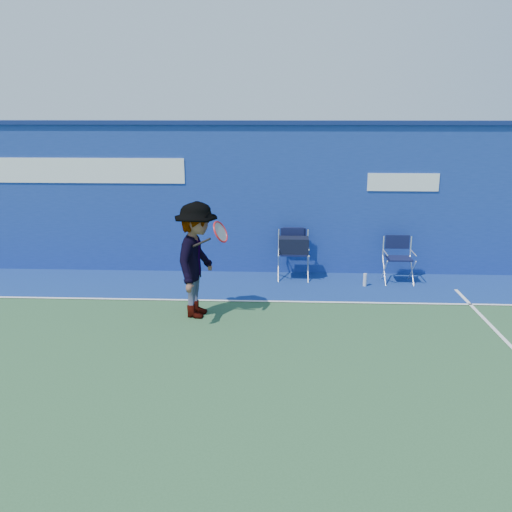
{
  "coord_description": "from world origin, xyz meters",
  "views": [
    {
      "loc": [
        1.17,
        -5.83,
        3.28
      ],
      "look_at": [
        0.79,
        2.6,
        1.0
      ],
      "focal_mm": 38.0,
      "sensor_mm": 36.0,
      "label": 1
    }
  ],
  "objects_px": {
    "directors_chair_left": "(293,258)",
    "directors_chair_right": "(398,268)",
    "water_bottle": "(365,280)",
    "tennis_player": "(197,260)"
  },
  "relations": [
    {
      "from": "directors_chair_right",
      "to": "directors_chair_left",
      "type": "bearing_deg",
      "value": 175.79
    },
    {
      "from": "water_bottle",
      "to": "tennis_player",
      "type": "xyz_separation_m",
      "value": [
        -2.97,
        -1.65,
        0.82
      ]
    },
    {
      "from": "directors_chair_right",
      "to": "tennis_player",
      "type": "distance_m",
      "value": 4.18
    },
    {
      "from": "directors_chair_right",
      "to": "water_bottle",
      "type": "distance_m",
      "value": 0.75
    },
    {
      "from": "water_bottle",
      "to": "tennis_player",
      "type": "height_order",
      "value": "tennis_player"
    },
    {
      "from": "directors_chair_right",
      "to": "water_bottle",
      "type": "bearing_deg",
      "value": -156.92
    },
    {
      "from": "directors_chair_left",
      "to": "directors_chair_right",
      "type": "xyz_separation_m",
      "value": [
        2.05,
        -0.15,
        -0.14
      ]
    },
    {
      "from": "directors_chair_left",
      "to": "tennis_player",
      "type": "height_order",
      "value": "tennis_player"
    },
    {
      "from": "directors_chair_left",
      "to": "water_bottle",
      "type": "relative_size",
      "value": 3.9
    },
    {
      "from": "directors_chair_left",
      "to": "water_bottle",
      "type": "xyz_separation_m",
      "value": [
        1.37,
        -0.44,
        -0.3
      ]
    }
  ]
}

